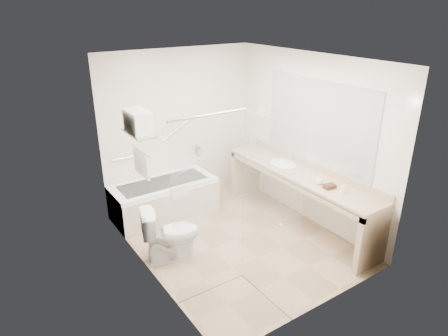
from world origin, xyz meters
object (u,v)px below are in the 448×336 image
toilet (171,234)px  amenity_basket (330,186)px  vanity_counter (299,186)px  water_bottle_left (249,144)px  bathtub (164,198)px

toilet → amenity_basket: amenity_basket is taller
amenity_basket → toilet: bearing=155.7°
vanity_counter → water_bottle_left: size_ratio=14.31×
bathtub → vanity_counter: bearing=-42.4°
water_bottle_left → bathtub: bearing=173.2°
toilet → water_bottle_left: size_ratio=3.91×
bathtub → amenity_basket: size_ratio=10.20×
toilet → water_bottle_left: bearing=-46.6°
bathtub → water_bottle_left: water_bottle_left is taller
vanity_counter → water_bottle_left: water_bottle_left is taller
vanity_counter → toilet: (-1.97, 0.27, -0.28)m
amenity_basket → water_bottle_left: (0.03, 1.81, 0.06)m
toilet → amenity_basket: size_ratio=4.71×
amenity_basket → water_bottle_left: size_ratio=0.83×
bathtub → water_bottle_left: (1.50, -0.18, 0.66)m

